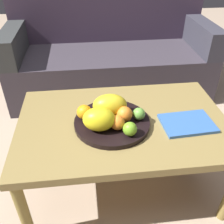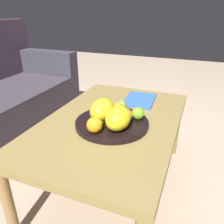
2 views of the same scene
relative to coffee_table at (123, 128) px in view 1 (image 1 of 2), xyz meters
name	(u,v)px [view 1 (image 1 of 2)]	position (x,y,z in m)	size (l,w,h in m)	color
ground_plane	(121,180)	(0.00, 0.00, -0.40)	(8.00, 8.00, 0.00)	tan
coffee_table	(123,128)	(0.00, 0.00, 0.00)	(1.06, 0.68, 0.45)	olive
couch	(110,58)	(0.05, 1.12, -0.10)	(1.70, 0.70, 0.90)	#39333C
fruit_bowl	(112,122)	(-0.06, -0.03, 0.06)	(0.37, 0.37, 0.03)	black
melon_large_front	(110,105)	(-0.06, 0.02, 0.13)	(0.17, 0.11, 0.11)	yellow
melon_smaller_beside	(99,119)	(-0.13, -0.08, 0.13)	(0.15, 0.11, 0.11)	yellow
orange_front	(117,122)	(-0.04, -0.09, 0.11)	(0.07, 0.07, 0.07)	orange
orange_left	(84,112)	(-0.19, 0.01, 0.11)	(0.07, 0.07, 0.07)	orange
orange_right	(126,114)	(0.00, -0.03, 0.11)	(0.08, 0.08, 0.08)	orange
apple_front	(139,114)	(0.07, -0.03, 0.10)	(0.06, 0.06, 0.06)	#69A63F
apple_left	(130,129)	(0.01, -0.14, 0.11)	(0.06, 0.06, 0.06)	#72AC26
banana_bunch	(110,110)	(-0.06, 0.02, 0.10)	(0.16, 0.15, 0.06)	yellow
magazine	(187,123)	(0.31, -0.07, 0.06)	(0.25, 0.18, 0.02)	#3665B1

